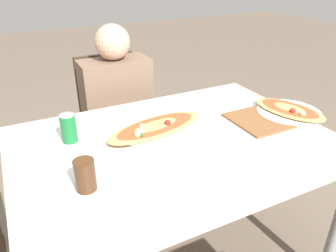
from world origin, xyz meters
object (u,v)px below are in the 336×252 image
object	(u,v)px
chair_far_seated	(114,120)
drink_glass	(85,175)
pizza_main	(156,128)
pizza_second	(289,111)
person_seated	(118,103)
dining_table	(175,153)
soda_can	(69,128)

from	to	relation	value
chair_far_seated	drink_glass	size ratio (longest dim) A/B	8.10
pizza_main	pizza_second	xyz separation A→B (m)	(0.68, -0.13, -0.00)
person_seated	drink_glass	size ratio (longest dim) A/B	10.02
dining_table	person_seated	bearing A→B (deg)	92.51
soda_can	dining_table	bearing A→B (deg)	-26.31
person_seated	pizza_second	distance (m)	0.99
dining_table	person_seated	world-z (taller)	person_seated
pizza_second	chair_far_seated	bearing A→B (deg)	129.00
pizza_main	drink_glass	xyz separation A→B (m)	(-0.39, -0.27, 0.04)
drink_glass	pizza_second	distance (m)	1.08
drink_glass	pizza_second	size ratio (longest dim) A/B	0.28
pizza_main	drink_glass	distance (m)	0.47
dining_table	pizza_main	bearing A→B (deg)	110.15
chair_far_seated	pizza_main	world-z (taller)	chair_far_seated
pizza_main	chair_far_seated	bearing A→B (deg)	89.10
dining_table	pizza_main	distance (m)	0.15
chair_far_seated	drink_glass	bearing A→B (deg)	67.74
chair_far_seated	person_seated	distance (m)	0.20
pizza_main	dining_table	bearing A→B (deg)	-69.85
pizza_main	pizza_second	bearing A→B (deg)	-10.76
dining_table	person_seated	xyz separation A→B (m)	(-0.03, 0.70, -0.02)
dining_table	pizza_second	world-z (taller)	pizza_second
person_seated	pizza_main	world-z (taller)	person_seated
dining_table	soda_can	size ratio (longest dim) A/B	10.93
pizza_second	soda_can	bearing A→B (deg)	168.25
person_seated	chair_far_seated	bearing A→B (deg)	-90.00
dining_table	drink_glass	xyz separation A→B (m)	(-0.43, -0.16, 0.12)
person_seated	drink_glass	world-z (taller)	person_seated
soda_can	pizza_second	size ratio (longest dim) A/B	0.31
chair_far_seated	person_seated	world-z (taller)	person_seated
soda_can	pizza_second	xyz separation A→B (m)	(1.05, -0.22, -0.04)
dining_table	soda_can	bearing A→B (deg)	153.69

